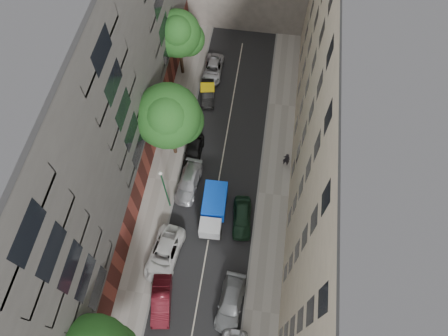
% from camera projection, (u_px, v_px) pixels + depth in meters
% --- Properties ---
extents(ground, '(120.00, 120.00, 0.00)m').
position_uv_depth(ground, '(217.00, 188.00, 39.34)').
color(ground, '#4C4C49').
rests_on(ground, ground).
extents(road_surface, '(8.00, 44.00, 0.02)m').
position_uv_depth(road_surface, '(217.00, 187.00, 39.33)').
color(road_surface, black).
rests_on(road_surface, ground).
extents(sidewalk_left, '(3.00, 44.00, 0.15)m').
position_uv_depth(sidewalk_left, '(163.00, 180.00, 39.66)').
color(sidewalk_left, gray).
rests_on(sidewalk_left, ground).
extents(sidewalk_right, '(3.00, 44.00, 0.15)m').
position_uv_depth(sidewalk_right, '(273.00, 195.00, 38.88)').
color(sidewalk_right, gray).
rests_on(sidewalk_right, ground).
extents(building_left, '(8.00, 44.00, 20.00)m').
position_uv_depth(building_left, '(78.00, 113.00, 31.34)').
color(building_left, '#474542').
rests_on(building_left, ground).
extents(building_right, '(8.00, 44.00, 20.00)m').
position_uv_depth(building_right, '(361.00, 149.00, 29.79)').
color(building_right, beige).
rests_on(building_right, ground).
extents(tarp_truck, '(2.20, 5.18, 2.37)m').
position_uv_depth(tarp_truck, '(214.00, 209.00, 36.81)').
color(tarp_truck, black).
rests_on(tarp_truck, ground).
extents(car_left_1, '(2.19, 4.56, 1.44)m').
position_uv_depth(car_left_1, '(161.00, 301.00, 33.46)').
color(car_left_1, '#501018').
rests_on(car_left_1, ground).
extents(car_left_2, '(3.14, 5.68, 1.50)m').
position_uv_depth(car_left_2, '(164.00, 254.00, 35.37)').
color(car_left_2, silver).
rests_on(car_left_2, ground).
extents(car_left_3, '(2.35, 4.93, 1.39)m').
position_uv_depth(car_left_3, '(189.00, 182.00, 38.83)').
color(car_left_3, '#B8B9BD').
rests_on(car_left_3, ground).
extents(car_left_4, '(1.71, 4.21, 1.43)m').
position_uv_depth(car_left_4, '(194.00, 151.00, 40.54)').
color(car_left_4, black).
rests_on(car_left_4, ground).
extents(car_left_5, '(1.98, 4.07, 1.28)m').
position_uv_depth(car_left_5, '(208.00, 93.00, 44.20)').
color(car_left_5, black).
rests_on(car_left_5, ground).
extents(car_left_6, '(2.15, 4.63, 1.29)m').
position_uv_depth(car_left_6, '(213.00, 69.00, 45.91)').
color(car_left_6, '#BABABF').
rests_on(car_left_6, ground).
extents(car_right_1, '(2.38, 5.03, 1.42)m').
position_uv_depth(car_right_1, '(230.00, 303.00, 33.38)').
color(car_right_1, slate).
rests_on(car_right_1, ground).
extents(car_right_2, '(2.14, 4.45, 1.46)m').
position_uv_depth(car_right_2, '(242.00, 218.00, 37.03)').
color(car_right_2, black).
rests_on(car_right_2, ground).
extents(tree_mid, '(6.16, 6.01, 9.25)m').
position_uv_depth(tree_mid, '(169.00, 118.00, 35.81)').
color(tree_mid, '#382619').
rests_on(tree_mid, sidewalk_left).
extents(tree_far, '(5.20, 4.91, 8.39)m').
position_uv_depth(tree_far, '(179.00, 36.00, 41.37)').
color(tree_far, '#382619').
rests_on(tree_far, sidewalk_left).
extents(lamp_post, '(0.36, 0.36, 6.77)m').
position_uv_depth(lamp_post, '(164.00, 186.00, 34.62)').
color(lamp_post, '#17532E').
rests_on(lamp_post, sidewalk_left).
extents(pedestrian, '(0.76, 0.57, 1.87)m').
position_uv_depth(pedestrian, '(286.00, 159.00, 39.63)').
color(pedestrian, black).
rests_on(pedestrian, sidewalk_right).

